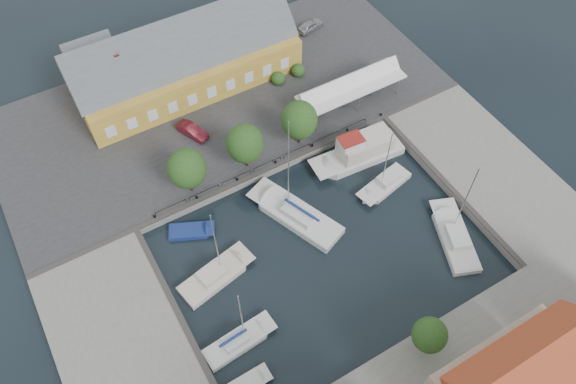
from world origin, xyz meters
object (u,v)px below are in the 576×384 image
object	(u,v)px
warehouse	(180,62)
launch_nw	(191,232)
tent_canopy	(352,87)
car_red	(192,131)
east_boat_c	(454,238)
center_sailboat	(297,216)
east_boat_a	(384,185)
trawler	(360,152)
west_boat_b	(215,276)
west_boat_d	(238,342)
car_silver	(310,25)

from	to	relation	value
warehouse	launch_nw	xyz separation A→B (m)	(-8.66, -20.76, -4.34)
launch_nw	tent_canopy	bearing A→B (deg)	15.28
warehouse	car_red	size ratio (longest dim) A/B	6.81
east_boat_c	launch_nw	bearing A→B (deg)	147.82
center_sailboat	launch_nw	xyz separation A→B (m)	(-10.87, 4.18, -0.27)
warehouse	east_boat_a	distance (m)	29.68
warehouse	trawler	world-z (taller)	warehouse
west_boat_b	west_boat_d	bearing A→B (deg)	-98.88
west_boat_b	launch_nw	world-z (taller)	west_boat_b
center_sailboat	west_boat_d	xyz separation A→B (m)	(-12.14, -9.51, -0.09)
tent_canopy	west_boat_b	xyz separation A→B (m)	(-25.38, -13.20, -3.42)
west_boat_b	west_boat_d	xyz separation A→B (m)	(-1.15, -7.39, 0.01)
center_sailboat	tent_canopy	bearing A→B (deg)	37.60
trawler	center_sailboat	bearing A→B (deg)	-161.76
trawler	east_boat_c	xyz separation A→B (m)	(2.33, -14.50, -0.76)
warehouse	center_sailboat	distance (m)	25.36
east_boat_a	west_boat_d	size ratio (longest dim) A/B	1.02
car_red	west_boat_b	size ratio (longest dim) A/B	0.37
warehouse	car_red	world-z (taller)	warehouse
car_silver	west_boat_d	distance (m)	46.30
trawler	east_boat_c	world-z (taller)	east_boat_c
warehouse	east_boat_a	bearing A→B (deg)	-63.54
car_silver	east_boat_c	world-z (taller)	east_boat_c
tent_canopy	center_sailboat	bearing A→B (deg)	-142.40
warehouse	car_red	bearing A→B (deg)	-107.85
west_boat_b	car_silver	bearing A→B (deg)	44.42
car_silver	trawler	bearing A→B (deg)	149.74
tent_canopy	car_silver	bearing A→B (deg)	77.69
tent_canopy	launch_nw	distance (m)	26.43
west_boat_b	east_boat_c	bearing A→B (deg)	-20.06
warehouse	east_boat_a	size ratio (longest dim) A/B	2.80
trawler	west_boat_b	distance (m)	22.55
warehouse	trawler	size ratio (longest dim) A/B	2.43
car_silver	launch_nw	distance (m)	35.88
east_boat_c	west_boat_d	world-z (taller)	east_boat_c
trawler	west_boat_d	distance (m)	26.44
car_red	launch_nw	bearing A→B (deg)	-140.26
west_boat_d	launch_nw	distance (m)	13.75
center_sailboat	west_boat_d	distance (m)	15.42
tent_canopy	west_boat_d	xyz separation A→B (m)	(-26.53, -20.59, -3.41)
east_boat_a	trawler	bearing A→B (deg)	90.67
trawler	west_boat_d	bearing A→B (deg)	-150.35
center_sailboat	east_boat_c	xyz separation A→B (m)	(13.15, -10.93, -0.10)
center_sailboat	west_boat_b	xyz separation A→B (m)	(-10.99, -2.12, -0.10)
tent_canopy	west_boat_d	world-z (taller)	west_boat_d
west_boat_d	car_silver	bearing A→B (deg)	49.96
center_sailboat	east_boat_c	bearing A→B (deg)	-39.74
tent_canopy	car_silver	world-z (taller)	tent_canopy
trawler	warehouse	bearing A→B (deg)	121.38
car_red	launch_nw	distance (m)	13.38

